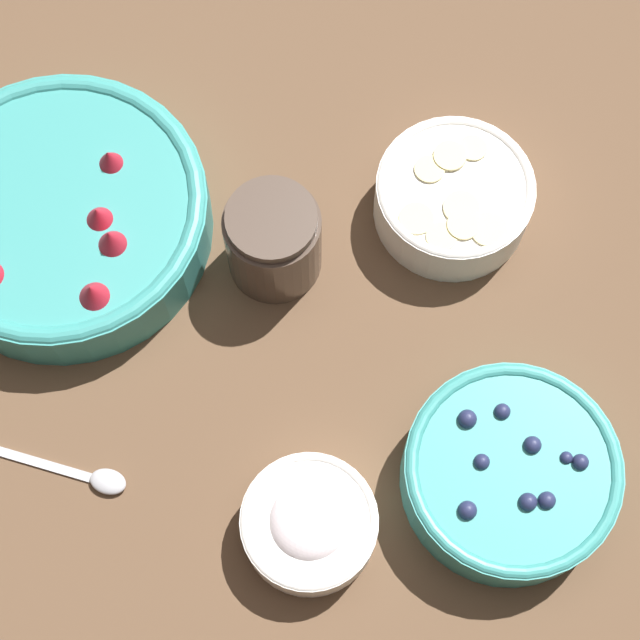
% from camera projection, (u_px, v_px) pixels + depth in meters
% --- Properties ---
extents(ground_plane, '(4.00, 4.00, 0.00)m').
position_uv_depth(ground_plane, '(314.00, 340.00, 0.97)').
color(ground_plane, brown).
extents(bowl_strawberries, '(0.27, 0.27, 0.08)m').
position_uv_depth(bowl_strawberries, '(62.00, 214.00, 0.97)').
color(bowl_strawberries, teal).
rests_on(bowl_strawberries, ground_plane).
extents(bowl_blueberries, '(0.18, 0.18, 0.06)m').
position_uv_depth(bowl_blueberries, '(510.00, 473.00, 0.89)').
color(bowl_blueberries, teal).
rests_on(bowl_blueberries, ground_plane).
extents(bowl_bananas, '(0.14, 0.14, 0.06)m').
position_uv_depth(bowl_bananas, '(453.00, 197.00, 0.98)').
color(bowl_bananas, white).
rests_on(bowl_bananas, ground_plane).
extents(bowl_cream, '(0.11, 0.11, 0.06)m').
position_uv_depth(bowl_cream, '(309.00, 524.00, 0.88)').
color(bowl_cream, white).
rests_on(bowl_cream, ground_plane).
extents(jar_chocolate, '(0.09, 0.09, 0.09)m').
position_uv_depth(jar_chocolate, '(278.00, 240.00, 0.95)').
color(jar_chocolate, '#4C3D33').
rests_on(jar_chocolate, ground_plane).
extents(spoon, '(0.11, 0.10, 0.01)m').
position_uv_depth(spoon, '(80.00, 474.00, 0.92)').
color(spoon, '#B2B2B7').
rests_on(spoon, ground_plane).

